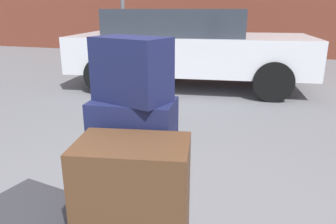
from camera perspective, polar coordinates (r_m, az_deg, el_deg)
name	(u,v)px	position (r m, az deg, el deg)	size (l,w,h in m)	color
suitcase_navy_stacked_top	(135,173)	(1.55, -5.74, -10.49)	(0.36, 0.22, 0.70)	#191E47
suitcase_brown_rear_left	(134,217)	(1.33, -5.90, -17.79)	(0.41, 0.27, 0.62)	#51331E
duffel_bag_navy_topmost_pile	(132,70)	(1.40, -6.35, 7.37)	(0.31, 0.19, 0.27)	#191E47
parked_car	(187,46)	(6.23, 3.37, 11.43)	(4.51, 2.38, 1.42)	silver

